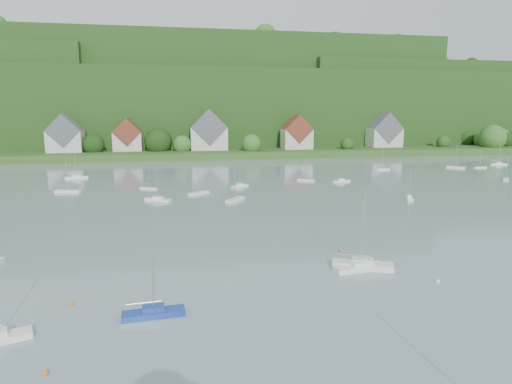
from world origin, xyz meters
TOP-DOWN VIEW (x-y plane):
  - far_shore_strip at (0.00, 200.00)m, footprint 600.00×60.00m
  - forested_ridge at (0.39, 268.57)m, footprint 620.00×181.22m
  - village_building_0 at (-55.00, 187.00)m, footprint 14.00×10.40m
  - village_building_1 at (-30.00, 189.00)m, footprint 12.00×9.36m
  - village_building_2 at (5.00, 188.00)m, footprint 16.00×11.44m
  - village_building_3 at (45.00, 186.00)m, footprint 13.00×10.40m
  - village_building_4 at (90.00, 190.00)m, footprint 15.00×10.40m
  - near_sailboat_1 at (-11.57, 32.77)m, footprint 6.05×2.16m
  - near_sailboat_3 at (13.04, 40.96)m, footprint 6.85×2.65m
  - near_sailboat_4 at (13.66, 41.55)m, footprint 7.73×4.82m
  - mooring_buoy_0 at (-19.07, 24.59)m, footprint 0.43×0.43m
  - mooring_buoy_3 at (13.38, 48.54)m, footprint 0.47×0.47m
  - mooring_buoy_4 at (20.29, 35.63)m, footprint 0.50×0.50m
  - mooring_buoy_5 at (-19.97, 36.82)m, footprint 0.44×0.44m
  - far_sailboat_cluster at (5.99, 114.72)m, footprint 202.69×70.04m

SIDE VIEW (x-z plane):
  - mooring_buoy_0 at x=-19.07m, z-range -0.21..0.21m
  - mooring_buoy_3 at x=13.38m, z-range -0.24..0.24m
  - mooring_buoy_4 at x=20.29m, z-range -0.25..0.25m
  - mooring_buoy_5 at x=-19.97m, z-range -0.22..0.22m
  - far_sailboat_cluster at x=5.99m, z-range -3.98..4.73m
  - near_sailboat_1 at x=-11.57m, z-range -3.57..4.44m
  - near_sailboat_3 at x=13.04m, z-range -4.04..4.97m
  - near_sailboat_4 at x=13.66m, z-range -4.57..5.56m
  - far_shore_strip at x=0.00m, z-range 0.00..3.00m
  - village_building_1 at x=-30.00m, z-range 1.75..15.75m
  - village_building_3 at x=45.00m, z-range 1.68..17.18m
  - village_building_0 at x=-55.00m, z-range 1.51..17.51m
  - village_building_4 at x=90.00m, z-range 1.34..17.84m
  - village_building_2 at x=5.00m, z-range 1.27..19.27m
  - forested_ridge at x=0.39m, z-range -12.06..57.83m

